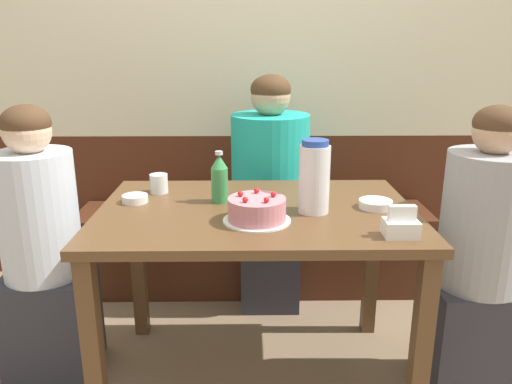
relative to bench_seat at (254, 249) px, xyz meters
name	(u,v)px	position (x,y,z in m)	size (l,w,h in m)	color
ground_plane	(256,376)	(0.00, -0.83, -0.23)	(12.00, 12.00, 0.00)	#846B51
back_wall	(254,62)	(0.00, 0.22, 1.02)	(4.80, 0.04, 2.50)	#4C2314
bench_seat	(254,249)	(0.00, 0.00, 0.00)	(1.94, 0.38, 0.46)	#472314
dining_table	(256,234)	(0.00, -0.83, 0.42)	(1.20, 0.80, 0.75)	brown
birthday_cake	(257,210)	(0.00, -0.97, 0.56)	(0.24, 0.24, 0.10)	white
water_pitcher	(314,177)	(0.21, -0.87, 0.65)	(0.11, 0.11, 0.27)	white
soju_bottle	(219,178)	(-0.14, -0.75, 0.62)	(0.07, 0.07, 0.20)	#388E4C
napkin_holder	(401,225)	(0.46, -1.12, 0.56)	(0.11, 0.08, 0.11)	white
bowl_soup_white	(135,199)	(-0.48, -0.75, 0.54)	(0.10, 0.10, 0.03)	white
bowl_rice_small	(375,204)	(0.45, -0.83, 0.54)	(0.13, 0.13, 0.03)	white
glass_water_tall	(159,184)	(-0.40, -0.62, 0.56)	(0.08, 0.08, 0.08)	silver
person_teal_shirt	(270,194)	(0.08, -0.17, 0.38)	(0.39, 0.39, 1.21)	#33333D
person_pale_blue_shirt	(43,256)	(-0.86, -0.76, 0.30)	(0.34, 0.31, 1.14)	#33333D
person_grey_tee	(479,264)	(0.86, -0.88, 0.30)	(0.34, 0.32, 1.14)	#33333D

